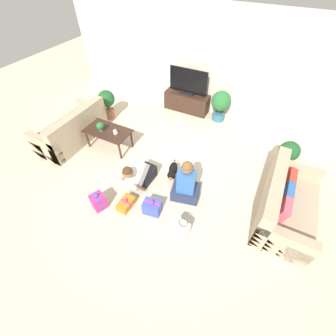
# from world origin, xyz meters

# --- Properties ---
(ground_plane) EXTENTS (16.00, 16.00, 0.00)m
(ground_plane) POSITION_xyz_m (0.00, 0.00, 0.00)
(ground_plane) COLOR beige
(wall_back) EXTENTS (8.40, 0.06, 2.60)m
(wall_back) POSITION_xyz_m (0.00, 2.63, 1.30)
(wall_back) COLOR beige
(wall_back) RESTS_ON ground_plane
(sofa_left) EXTENTS (0.86, 1.71, 0.83)m
(sofa_left) POSITION_xyz_m (-2.42, -0.15, 0.29)
(sofa_left) COLOR tan
(sofa_left) RESTS_ON ground_plane
(sofa_right) EXTENTS (0.86, 1.71, 0.83)m
(sofa_right) POSITION_xyz_m (2.42, -0.08, 0.30)
(sofa_right) COLOR tan
(sofa_right) RESTS_ON ground_plane
(coffee_table) EXTENTS (1.04, 0.59, 0.48)m
(coffee_table) POSITION_xyz_m (-1.47, 0.04, 0.42)
(coffee_table) COLOR #382319
(coffee_table) RESTS_ON ground_plane
(tv_console) EXTENTS (1.24, 0.41, 0.50)m
(tv_console) POSITION_xyz_m (-0.52, 2.36, 0.25)
(tv_console) COLOR #382319
(tv_console) RESTS_ON ground_plane
(tv) EXTENTS (1.05, 0.20, 0.68)m
(tv) POSITION_xyz_m (-0.52, 2.36, 0.81)
(tv) COLOR black
(tv) RESTS_ON tv_console
(potted_plant_corner_right) EXTENTS (0.41, 0.41, 0.72)m
(potted_plant_corner_right) POSITION_xyz_m (2.27, 1.12, 0.44)
(potted_plant_corner_right) COLOR #A36042
(potted_plant_corner_right) RESTS_ON ground_plane
(potted_plant_back_right) EXTENTS (0.51, 0.51, 0.81)m
(potted_plant_back_right) POSITION_xyz_m (0.45, 2.31, 0.49)
(potted_plant_back_right) COLOR #336B84
(potted_plant_back_right) RESTS_ON ground_plane
(potted_plant_corner_left) EXTENTS (0.43, 0.43, 0.77)m
(potted_plant_corner_left) POSITION_xyz_m (-2.27, 1.05, 0.47)
(potted_plant_corner_left) COLOR #A36042
(potted_plant_corner_left) RESTS_ON ground_plane
(person_kneeling) EXTENTS (0.36, 0.82, 0.80)m
(person_kneeling) POSITION_xyz_m (-0.19, -0.69, 0.35)
(person_kneeling) COLOR #23232D
(person_kneeling) RESTS_ON ground_plane
(person_sitting) EXTENTS (0.60, 0.56, 0.97)m
(person_sitting) POSITION_xyz_m (0.72, -0.51, 0.36)
(person_sitting) COLOR #283351
(person_sitting) RESTS_ON ground_plane
(dog) EXTENTS (0.28, 0.57, 0.35)m
(dog) POSITION_xyz_m (0.30, -0.19, 0.22)
(dog) COLOR black
(dog) RESTS_ON ground_plane
(gift_box_a) EXTENTS (0.30, 0.31, 0.38)m
(gift_box_a) POSITION_xyz_m (-0.60, -1.45, 0.16)
(gift_box_a) COLOR #CC3389
(gift_box_a) RESTS_ON ground_plane
(gift_box_b) EXTENTS (0.35, 0.28, 0.32)m
(gift_box_b) POSITION_xyz_m (0.33, -1.09, 0.13)
(gift_box_b) COLOR #3D51BC
(gift_box_b) RESTS_ON ground_plane
(gift_box_c) EXTENTS (0.22, 0.35, 0.22)m
(gift_box_c) POSITION_xyz_m (-0.16, -1.22, 0.08)
(gift_box_c) COLOR orange
(gift_box_c) RESTS_ON ground_plane
(gift_bag_a) EXTENTS (0.25, 0.18, 0.35)m
(gift_bag_a) POSITION_xyz_m (1.00, -1.24, 0.17)
(gift_bag_a) COLOR white
(gift_bag_a) RESTS_ON ground_plane
(mug) EXTENTS (0.12, 0.08, 0.09)m
(mug) POSITION_xyz_m (-1.23, 0.02, 0.52)
(mug) COLOR silver
(mug) RESTS_ON coffee_table
(tabletop_plant) EXTENTS (0.17, 0.17, 0.22)m
(tabletop_plant) POSITION_xyz_m (-1.58, -0.04, 0.60)
(tabletop_plant) COLOR #4C4C51
(tabletop_plant) RESTS_ON coffee_table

